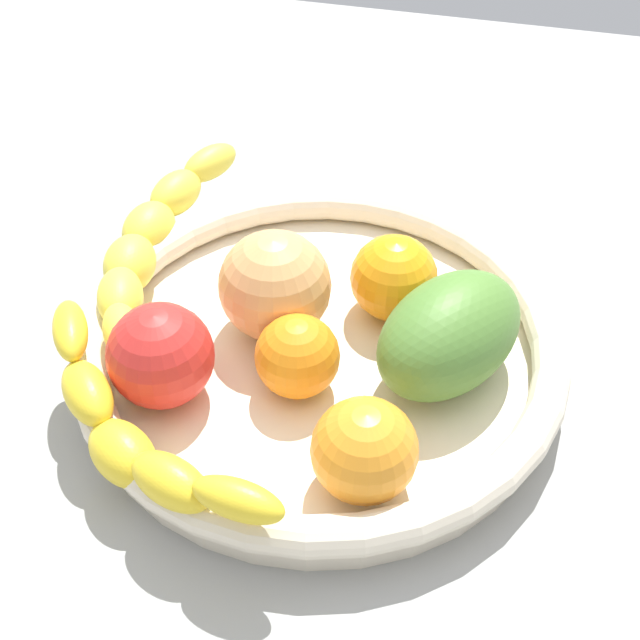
% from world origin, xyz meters
% --- Properties ---
extents(kitchen_counter, '(1.20, 1.20, 0.03)m').
position_xyz_m(kitchen_counter, '(0.00, 0.00, 0.01)').
color(kitchen_counter, '#999A96').
rests_on(kitchen_counter, ground).
extents(fruit_bowl, '(0.34, 0.34, 0.04)m').
position_xyz_m(fruit_bowl, '(0.00, 0.00, 0.05)').
color(fruit_bowl, beige).
rests_on(fruit_bowl, kitchen_counter).
extents(banana_draped_left, '(0.26, 0.08, 0.04)m').
position_xyz_m(banana_draped_left, '(-0.05, -0.14, 0.08)').
color(banana_draped_left, yellow).
rests_on(banana_draped_left, fruit_bowl).
extents(banana_draped_right, '(0.14, 0.20, 0.05)m').
position_xyz_m(banana_draped_right, '(0.12, -0.08, 0.08)').
color(banana_draped_right, yellow).
rests_on(banana_draped_right, fruit_bowl).
extents(orange_front, '(0.06, 0.06, 0.06)m').
position_xyz_m(orange_front, '(-0.05, 0.04, 0.08)').
color(orange_front, orange).
rests_on(orange_front, fruit_bowl).
extents(orange_mid_left, '(0.06, 0.06, 0.06)m').
position_xyz_m(orange_mid_left, '(0.10, 0.05, 0.08)').
color(orange_mid_left, orange).
rests_on(orange_mid_left, fruit_bowl).
extents(orange_mid_right, '(0.06, 0.06, 0.06)m').
position_xyz_m(orange_mid_right, '(0.03, -0.01, 0.08)').
color(orange_mid_right, orange).
rests_on(orange_mid_right, fruit_bowl).
extents(mango_green, '(0.14, 0.12, 0.07)m').
position_xyz_m(mango_green, '(-0.00, 0.09, 0.08)').
color(mango_green, '#508133').
rests_on(mango_green, fruit_bowl).
extents(peach_blush, '(0.08, 0.08, 0.08)m').
position_xyz_m(peach_blush, '(-0.02, -0.04, 0.09)').
color(peach_blush, '#E7A15E').
rests_on(peach_blush, fruit_bowl).
extents(tomato_red, '(0.07, 0.07, 0.07)m').
position_xyz_m(tomato_red, '(0.06, -0.09, 0.08)').
color(tomato_red, red).
rests_on(tomato_red, fruit_bowl).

